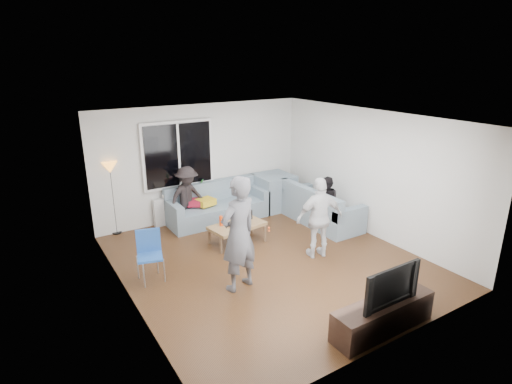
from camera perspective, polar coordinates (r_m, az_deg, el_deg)
floor at (r=7.70m, az=1.76°, el=-9.63°), size 5.00×5.50×0.04m
ceiling at (r=6.87m, az=1.97°, el=10.23°), size 5.00×5.50×0.04m
wall_back at (r=9.51m, az=-7.47°, el=4.23°), size 5.00×0.04×2.60m
wall_front at (r=5.28m, az=18.97°, el=-8.35°), size 5.00×0.04×2.60m
wall_left at (r=6.22m, az=-17.89°, el=-4.14°), size 0.04×5.50×2.60m
wall_right at (r=8.77m, az=15.69°, el=2.50°), size 0.04×5.50×2.60m
window_frame at (r=9.16m, az=-10.74°, el=5.13°), size 1.62×0.06×1.47m
window_glass at (r=9.12m, az=-10.65°, el=5.08°), size 1.50×0.02×1.35m
window_mullion at (r=9.11m, az=-10.62°, el=5.07°), size 0.05×0.03×1.35m
radiator at (r=9.47m, az=-10.21°, el=-2.24°), size 1.30×0.12×0.62m
potted_plant at (r=9.47m, az=-7.68°, el=0.88°), size 0.20×0.17×0.32m
vase at (r=9.20m, az=-12.42°, el=-0.41°), size 0.20×0.20×0.17m
sofa_back_section at (r=9.38m, az=-5.29°, el=-1.48°), size 2.30×0.85×0.85m
sofa_right_section at (r=9.33m, az=8.99°, el=-1.75°), size 2.00×0.85×0.85m
sofa_corner at (r=10.12m, az=2.47°, el=0.06°), size 0.85×0.85×0.85m
cushion_yellow at (r=9.21m, az=-7.00°, el=-1.36°), size 0.44×0.40×0.14m
cushion_red at (r=9.20m, az=-8.28°, el=-1.43°), size 0.46×0.44×0.13m
coffee_table at (r=8.30m, az=-2.60°, el=-5.78°), size 1.17×0.75×0.40m
pitcher at (r=8.10m, az=-2.89°, el=-4.23°), size 0.17×0.17×0.17m
side_chair at (r=7.09m, az=-14.48°, el=-8.72°), size 0.49×0.49×0.86m
floor_lamp at (r=9.04m, az=-19.19°, el=-0.85°), size 0.32×0.32×1.56m
player_left at (r=6.46m, az=-2.43°, el=-5.83°), size 0.77×0.60×1.89m
player_right at (r=7.64m, az=8.80°, el=-3.57°), size 0.96×0.59×1.53m
spectator_right at (r=9.15m, az=9.81°, el=-1.34°), size 0.44×0.55×1.11m
spectator_back at (r=9.04m, az=-9.48°, el=-0.70°), size 0.96×0.68×1.36m
tv_console at (r=6.10m, az=17.17°, el=-16.07°), size 1.60×0.40×0.44m
television at (r=5.84m, az=17.63°, el=-11.99°), size 0.97×0.13×0.56m
bottle_b at (r=8.02m, az=-3.28°, el=-4.15°), size 0.08×0.08×0.26m
bottle_d at (r=8.16m, az=-1.12°, el=-3.75°), size 0.07×0.07×0.25m
bottle_a at (r=8.16m, az=-4.86°, el=-3.99°), size 0.07×0.07×0.20m
bottle_e at (r=8.46m, az=-0.71°, el=-3.12°), size 0.07×0.07×0.19m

